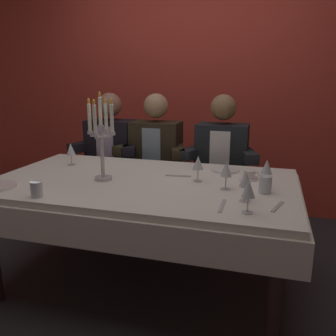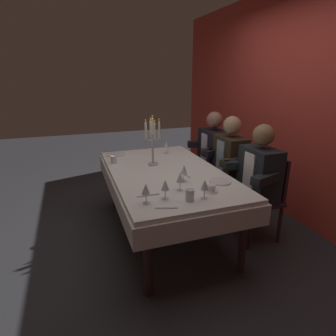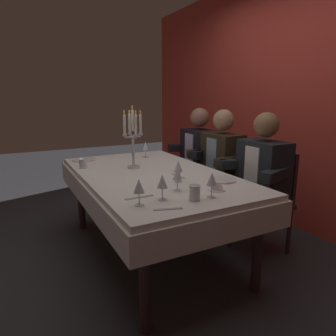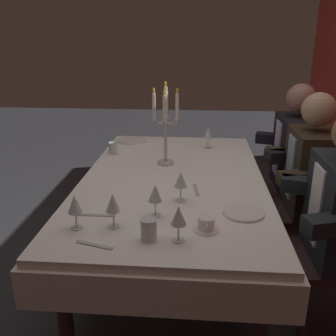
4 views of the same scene
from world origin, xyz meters
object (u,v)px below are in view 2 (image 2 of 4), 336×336
Objects in this scene: candelabra at (153,142)px; water_tumbler_0 at (114,160)px; wine_glass_5 at (205,185)px; coffee_cup_0 at (211,189)px; seated_diner_1 at (230,158)px; seated_diner_2 at (260,173)px; dining_table at (166,181)px; wine_glass_0 at (180,178)px; wine_glass_2 at (166,144)px; dinner_plate_1 at (220,181)px; wine_glass_4 at (165,185)px; seated_diner_0 at (213,150)px; wine_glass_3 at (146,189)px; wine_glass_1 at (184,170)px; water_tumbler_1 at (190,195)px; dinner_plate_0 at (116,154)px.

water_tumbler_0 is at bearing -116.41° from candelabra.
coffee_cup_0 is (-0.11, 0.12, -0.09)m from wine_glass_5.
seated_diner_1 is 0.57m from seated_diner_2.
wine_glass_0 is (0.53, -0.05, 0.24)m from dining_table.
wine_glass_2 is 1.90× the size of water_tumbler_0.
wine_glass_4 is at bearing -73.29° from dinner_plate_1.
coffee_cup_0 is 0.11× the size of seated_diner_1.
dining_table is at bearing -54.98° from seated_diner_0.
seated_diner_2 reaches higher than wine_glass_3.
seated_diner_0 is (-0.96, 0.82, -0.12)m from wine_glass_1.
seated_diner_2 reaches higher than water_tumbler_1.
seated_diner_2 reaches higher than wine_glass_5.
dinner_plate_1 is 1.13m from wine_glass_2.
water_tumbler_1 is at bearing 12.25° from dinner_plate_0.
candelabra is 6.38× the size of water_tumbler_0.
candelabra is at bearing -163.74° from coffee_cup_0.
dining_table is 1.56× the size of seated_diner_1.
coffee_cup_0 is at bearing 113.41° from water_tumbler_1.
water_tumbler_1 is (1.19, 0.41, 0.01)m from water_tumbler_0.
candelabra is 0.78m from wine_glass_0.
wine_glass_0 is at bearing -80.99° from seated_diner_2.
wine_glass_2 is at bearing -124.09° from seated_diner_1.
wine_glass_1 is at bearing 21.77° from dinner_plate_0.
candelabra is at bearing 169.84° from wine_glass_4.
wine_glass_1 is 1.00× the size of wine_glass_5.
wine_glass_0 is 1.90× the size of water_tumbler_0.
wine_glass_0 is 0.13× the size of seated_diner_1.
wine_glass_5 is at bearing 24.38° from water_tumbler_0.
wine_glass_4 is 1.12m from water_tumbler_0.
dinner_plate_1 is 0.52m from seated_diner_2.
candelabra is 0.44× the size of seated_diner_2.
wine_glass_0 is 0.26m from wine_glass_5.
wine_glass_4 is at bearing -41.13° from seated_diner_0.
seated_diner_0 is at bearing 82.98° from dinner_plate_0.
dinner_plate_1 is 0.16× the size of seated_diner_1.
seated_diner_2 is at bearing 103.72° from wine_glass_4.
seated_diner_0 is (0.02, 0.66, -0.12)m from wine_glass_2.
water_tumbler_1 reaches higher than dinner_plate_1.
wine_glass_0 is 0.13× the size of seated_diner_0.
dinner_plate_1 is at bearing 133.39° from coffee_cup_0.
dinner_plate_0 is at bearing -165.60° from wine_glass_0.
wine_glass_0 is at bearing -151.26° from wine_glass_5.
dinner_plate_0 is 1.40× the size of wine_glass_1.
seated_diner_2 reaches higher than wine_glass_1.
wine_glass_5 is 0.90m from seated_diner_2.
seated_diner_1 reaches higher than water_tumbler_0.
seated_diner_2 is (-0.30, 1.28, -0.12)m from wine_glass_3.
wine_glass_1 is at bearing 164.21° from water_tumbler_1.
wine_glass_2 is at bearing 77.34° from dinner_plate_0.
candelabra is at bearing -123.16° from seated_diner_2.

